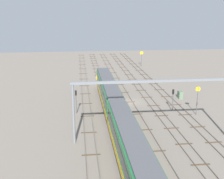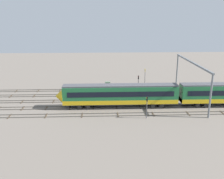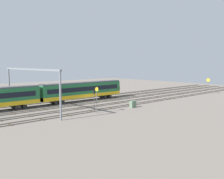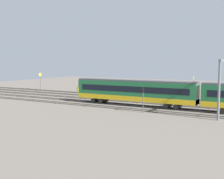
# 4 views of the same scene
# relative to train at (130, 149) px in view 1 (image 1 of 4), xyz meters

# --- Properties ---
(ground_plane) EXTENTS (149.62, 149.62, 0.00)m
(ground_plane) POSITION_rel_train_xyz_m (25.00, -4.33, -2.66)
(ground_plane) COLOR slate
(track_near_foreground) EXTENTS (133.62, 2.40, 0.16)m
(track_near_foreground) POSITION_rel_train_xyz_m (25.00, -13.00, -2.59)
(track_near_foreground) COLOR #59544C
(track_near_foreground) RESTS_ON ground
(track_second_near) EXTENTS (133.62, 2.40, 0.16)m
(track_second_near) POSITION_rel_train_xyz_m (25.00, -8.66, -2.59)
(track_second_near) COLOR #59544C
(track_second_near) RESTS_ON ground
(track_middle) EXTENTS (133.62, 2.40, 0.16)m
(track_middle) POSITION_rel_train_xyz_m (25.00, -4.33, -2.59)
(track_middle) COLOR #59544C
(track_middle) RESTS_ON ground
(track_with_train) EXTENTS (133.62, 2.40, 0.16)m
(track_with_train) POSITION_rel_train_xyz_m (25.00, 0.00, -2.59)
(track_with_train) COLOR #59544C
(track_with_train) RESTS_ON ground
(track_far_background) EXTENTS (133.62, 2.40, 0.16)m
(track_far_background) POSITION_rel_train_xyz_m (25.00, 4.33, -2.59)
(track_far_background) COLOR #59544C
(track_far_background) RESTS_ON ground
(train) EXTENTS (75.20, 3.24, 4.80)m
(train) POSITION_rel_train_xyz_m (0.00, 0.00, 0.00)
(train) COLOR #1E6638
(train) RESTS_ON ground
(overhead_gantry) EXTENTS (0.40, 22.94, 8.80)m
(overhead_gantry) POSITION_rel_train_xyz_m (7.75, -4.70, 4.18)
(overhead_gantry) COLOR slate
(overhead_gantry) RESTS_ON ground
(speed_sign_near_foreground) EXTENTS (0.14, 0.86, 5.16)m
(speed_sign_near_foreground) POSITION_rel_train_xyz_m (16.57, -14.96, 0.63)
(speed_sign_near_foreground) COLOR #4C4C51
(speed_sign_near_foreground) RESTS_ON ground
(speed_sign_mid_trackside) EXTENTS (0.14, 1.06, 4.99)m
(speed_sign_mid_trackside) POSITION_rel_train_xyz_m (62.12, -14.93, 0.70)
(speed_sign_mid_trackside) COLOR #4C4C51
(speed_sign_mid_trackside) RESTS_ON ground
(signal_light_trackside_approach) EXTENTS (0.31, 0.32, 4.16)m
(signal_light_trackside_approach) POSITION_rel_train_xyz_m (18.83, -11.30, 0.09)
(signal_light_trackside_approach) COLOR #4C4C51
(signal_light_trackside_approach) RESTS_ON ground
(signal_light_trackside_departure) EXTENTS (0.31, 0.32, 4.31)m
(signal_light_trackside_departure) POSITION_rel_train_xyz_m (19.67, 6.21, 0.17)
(signal_light_trackside_departure) COLOR #4C4C51
(signal_light_trackside_departure) RESTS_ON ground
(relay_cabinet) EXTENTS (1.43, 0.85, 1.51)m
(relay_cabinet) POSITION_rel_train_xyz_m (26.51, -15.53, -1.90)
(relay_cabinet) COLOR #597259
(relay_cabinet) RESTS_ON ground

